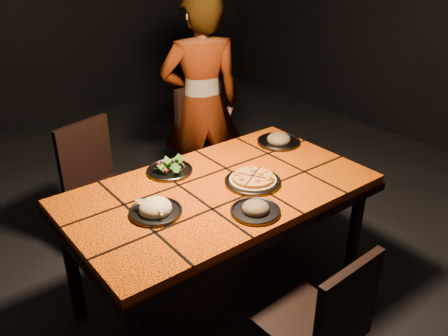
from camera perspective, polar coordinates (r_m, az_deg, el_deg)
room_shell at (r=2.22m, az=-0.59°, el=14.74°), size 6.04×7.04×3.08m
dining_table at (r=2.53m, az=-0.50°, el=-3.88°), size 1.62×0.92×0.75m
chair_near at (r=2.16m, az=12.07°, el=-17.70°), size 0.39×0.39×0.83m
chair_far_left at (r=3.19m, az=-14.98°, el=-1.36°), size 0.49×0.49×0.88m
chair_far_right at (r=3.58m, az=-1.85°, el=3.45°), size 0.47×0.47×0.95m
diner at (r=3.48m, az=-2.71°, el=7.56°), size 0.69×0.58×1.63m
plate_pizza at (r=2.53m, az=3.49°, el=-1.48°), size 0.34×0.34×0.04m
plate_pasta at (r=2.29m, az=-8.24°, el=-4.94°), size 0.26×0.26×0.08m
plate_salad at (r=2.65m, az=-6.58°, el=0.00°), size 0.26×0.26×0.07m
plate_mushroom_a at (r=2.28m, az=3.82°, el=-4.94°), size 0.24×0.24×0.08m
plate_mushroom_b at (r=3.01m, az=6.61°, el=3.40°), size 0.27×0.27×0.09m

